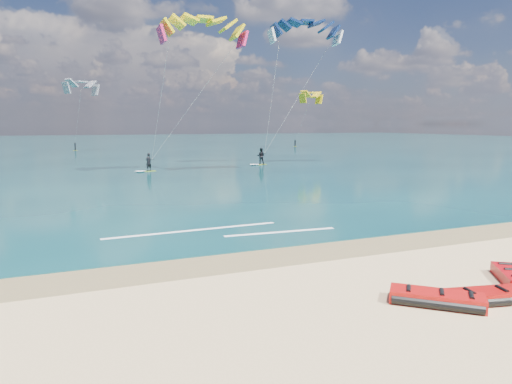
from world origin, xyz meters
The scene contains 9 objects.
ground centered at (0.00, 40.00, 0.00)m, with size 320.00×320.00×0.00m, color tan.
wet_sand_strip centered at (0.00, 3.00, 0.00)m, with size 320.00×2.40×0.01m, color brown.
sea centered at (0.00, 104.00, 0.02)m, with size 320.00×200.00×0.04m, color #0A3239.
packed_kite_left centered at (5.71, -3.19, 0.00)m, with size 3.01×1.10×0.40m, color #B00C09, non-canonical shape.
packed_kite_mid centered at (3.99, -2.76, 0.00)m, with size 2.63×1.16×0.42m, color red, non-canonical shape.
kitesurfer_main centered at (4.87, 33.09, 8.40)m, with size 11.92×6.20×16.19m.
kitesurfer_far centered at (18.33, 36.81, 9.59)m, with size 11.46×5.35×17.87m.
shoreline_foam centered at (1.41, 7.39, 0.04)m, with size 10.24×2.37×0.01m.
distant_kites centered at (-4.44, 81.97, 6.38)m, with size 89.16×26.40×14.46m.
Camera 1 is at (-4.96, -11.82, 4.85)m, focal length 32.00 mm.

